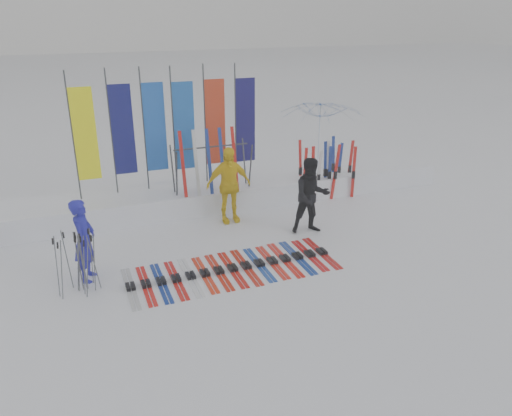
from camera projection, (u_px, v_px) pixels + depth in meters
name	position (u px, v px, depth m)	size (l,w,h in m)	color
ground	(276.00, 283.00, 10.00)	(120.00, 120.00, 0.00)	white
snow_bank	(210.00, 195.00, 13.87)	(14.00, 1.60, 0.60)	white
person_blue	(84.00, 240.00, 9.85)	(0.63, 0.41, 1.72)	#1B1CA2
person_black	(311.00, 196.00, 11.97)	(0.91, 0.71, 1.87)	black
person_yellow	(228.00, 185.00, 12.58)	(1.15, 0.48, 1.96)	yellow
tent_canopy	(321.00, 137.00, 16.22)	(2.67, 2.72, 2.45)	white
ski_row	(232.00, 268.00, 10.49)	(4.40, 1.70, 0.07)	#ADB0B4
pole_cluster	(80.00, 263.00, 9.50)	(0.78, 0.74, 1.26)	#595B60
feather_flags	(169.00, 127.00, 13.03)	(4.82, 0.24, 3.20)	#383A3F
ski_rack	(212.00, 162.00, 13.11)	(2.04, 0.80, 1.23)	#383A3F
upright_skis	(328.00, 171.00, 14.30)	(1.68, 0.83, 1.70)	silver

